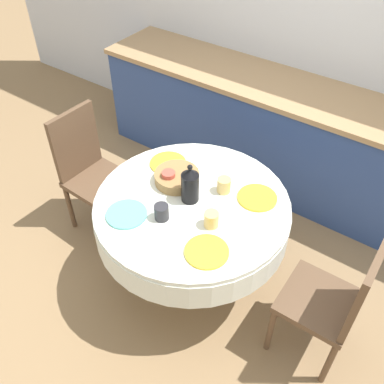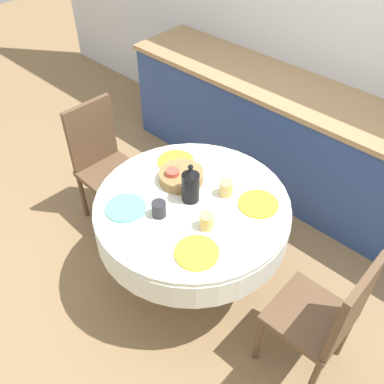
{
  "view_description": "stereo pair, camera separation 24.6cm",
  "coord_description": "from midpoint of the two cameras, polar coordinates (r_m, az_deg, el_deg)",
  "views": [
    {
      "loc": [
        1.04,
        -1.48,
        2.48
      ],
      "look_at": [
        0.0,
        0.0,
        0.81
      ],
      "focal_mm": 40.0,
      "sensor_mm": 36.0,
      "label": 1
    },
    {
      "loc": [
        1.23,
        -1.32,
        2.48
      ],
      "look_at": [
        0.0,
        0.0,
        0.81
      ],
      "focal_mm": 40.0,
      "sensor_mm": 36.0,
      "label": 2
    }
  ],
  "objects": [
    {
      "name": "bread_basket",
      "position": [
        2.63,
        1.21,
        2.02
      ],
      "size": [
        0.28,
        0.28,
        0.06
      ],
      "primitive_type": "cylinder",
      "color": "olive",
      "rests_on": "dining_table"
    },
    {
      "name": "cup_near_left",
      "position": [
        2.4,
        -1.52,
        -2.42
      ],
      "size": [
        0.08,
        0.08,
        0.09
      ],
      "primitive_type": "cylinder",
      "color": "#28282D",
      "rests_on": "dining_table"
    },
    {
      "name": "dining_table",
      "position": [
        2.6,
        2.7,
        -3.48
      ],
      "size": [
        1.17,
        1.17,
        0.73
      ],
      "color": "brown",
      "rests_on": "ground_plane"
    },
    {
      "name": "ground_plane",
      "position": [
        3.07,
        2.34,
        -11.31
      ],
      "size": [
        12.0,
        12.0,
        0.0
      ],
      "primitive_type": "plane",
      "color": "#8E704C"
    },
    {
      "name": "plate_near_right",
      "position": [
        2.25,
        3.79,
        -8.24
      ],
      "size": [
        0.24,
        0.24,
        0.01
      ],
      "primitive_type": "cylinder",
      "color": "yellow",
      "rests_on": "dining_table"
    },
    {
      "name": "plate_far_left",
      "position": [
        2.79,
        0.35,
        4.0
      ],
      "size": [
        0.24,
        0.24,
        0.01
      ],
      "primitive_type": "cylinder",
      "color": "yellow",
      "rests_on": "dining_table"
    },
    {
      "name": "kitchen_counter",
      "position": [
        3.56,
        16.48,
        5.94
      ],
      "size": [
        3.24,
        0.64,
        0.89
      ],
      "color": "#2D4784",
      "rests_on": "ground_plane"
    },
    {
      "name": "plate_near_left",
      "position": [
        2.48,
        -6.06,
        -2.24
      ],
      "size": [
        0.24,
        0.24,
        0.01
      ],
      "primitive_type": "cylinder",
      "color": "#60BCB7",
      "rests_on": "dining_table"
    },
    {
      "name": "cup_far_right",
      "position": [
        2.55,
        7.33,
        0.38
      ],
      "size": [
        0.08,
        0.08,
        0.09
      ],
      "primitive_type": "cylinder",
      "color": "#DBB766",
      "rests_on": "dining_table"
    },
    {
      "name": "cup_near_right",
      "position": [
        2.35,
        4.98,
        -4.02
      ],
      "size": [
        0.08,
        0.08,
        0.09
      ],
      "primitive_type": "cylinder",
      "color": "#DBB766",
      "rests_on": "dining_table"
    },
    {
      "name": "cup_far_left",
      "position": [
        2.61,
        0.08,
        1.99
      ],
      "size": [
        0.08,
        0.08,
        0.09
      ],
      "primitive_type": "cylinder",
      "color": "#CC4C3D",
      "rests_on": "dining_table"
    },
    {
      "name": "plate_far_right",
      "position": [
        2.54,
        11.59,
        -1.69
      ],
      "size": [
        0.24,
        0.24,
        0.01
      ],
      "primitive_type": "cylinder",
      "color": "yellow",
      "rests_on": "dining_table"
    },
    {
      "name": "chair_left",
      "position": [
        2.42,
        20.36,
        -15.41
      ],
      "size": [
        0.41,
        0.41,
        0.95
      ],
      "rotation": [
        0.0,
        0.0,
        -4.7
      ],
      "color": "brown",
      "rests_on": "ground_plane"
    },
    {
      "name": "chair_right",
      "position": [
        3.19,
        -9.64,
        4.17
      ],
      "size": [
        0.42,
        0.42,
        0.95
      ],
      "rotation": [
        0.0,
        0.0,
        -1.61
      ],
      "color": "brown",
      "rests_on": "ground_plane"
    },
    {
      "name": "coffee_carafe",
      "position": [
        2.45,
        2.67,
        0.83
      ],
      "size": [
        0.1,
        0.1,
        0.26
      ],
      "color": "black",
      "rests_on": "dining_table"
    },
    {
      "name": "wall_back",
      "position": [
        3.44,
        22.36,
        19.71
      ],
      "size": [
        7.0,
        0.05,
        2.6
      ],
      "color": "silver",
      "rests_on": "ground_plane"
    }
  ]
}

